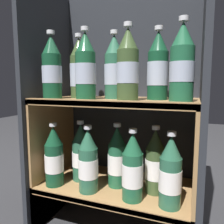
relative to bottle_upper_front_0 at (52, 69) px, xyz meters
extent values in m
cube|color=#23262B|center=(0.23, 0.27, -0.14)|extent=(0.65, 0.02, 1.03)
cube|color=#23262B|center=(-0.09, 0.09, -0.14)|extent=(0.02, 0.36, 1.03)
cube|color=#23262B|center=(0.54, 0.09, -0.14)|extent=(0.02, 0.36, 1.03)
cube|color=#9E7547|center=(0.23, 0.09, -0.47)|extent=(0.61, 0.32, 0.02)
cube|color=#9E7547|center=(0.23, -0.05, -0.47)|extent=(0.61, 0.02, 0.03)
cube|color=#9E7547|center=(-0.07, 0.09, -0.57)|extent=(0.01, 0.32, 0.17)
cube|color=#9E7547|center=(0.53, 0.09, -0.57)|extent=(0.01, 0.32, 0.17)
cube|color=#9E7547|center=(0.23, 0.09, -0.12)|extent=(0.61, 0.32, 0.02)
cube|color=#9E7547|center=(0.23, -0.05, -0.12)|extent=(0.61, 0.02, 0.03)
cube|color=#9E7547|center=(-0.07, 0.09, -0.39)|extent=(0.01, 0.32, 0.52)
cube|color=#9E7547|center=(0.53, 0.09, -0.39)|extent=(0.01, 0.32, 0.52)
cylinder|color=#144228|center=(0.00, 0.00, -0.03)|extent=(0.07, 0.07, 0.17)
cylinder|color=#9EA8BC|center=(0.00, 0.00, -0.02)|extent=(0.08, 0.08, 0.06)
cone|color=#144228|center=(0.00, 0.00, 0.09)|extent=(0.07, 0.07, 0.07)
cylinder|color=silver|center=(0.00, 0.00, 0.14)|extent=(0.03, 0.03, 0.01)
cylinder|color=#194C2D|center=(0.14, 0.00, -0.03)|extent=(0.07, 0.07, 0.17)
cylinder|color=#9EA8BC|center=(0.14, 0.00, -0.02)|extent=(0.08, 0.08, 0.07)
cone|color=#194C2D|center=(0.14, 0.00, 0.09)|extent=(0.07, 0.07, 0.07)
cylinder|color=silver|center=(0.14, 0.00, 0.14)|extent=(0.03, 0.03, 0.01)
cylinder|color=#384C28|center=(0.30, 0.00, -0.03)|extent=(0.07, 0.07, 0.17)
cylinder|color=#9EA8BC|center=(0.30, 0.00, -0.02)|extent=(0.08, 0.08, 0.07)
cone|color=#384C28|center=(0.30, 0.00, 0.09)|extent=(0.07, 0.07, 0.07)
cylinder|color=silver|center=(0.30, 0.00, 0.14)|extent=(0.03, 0.03, 0.01)
cylinder|color=#1E5638|center=(0.48, 0.00, -0.03)|extent=(0.07, 0.07, 0.17)
cylinder|color=#9EA8BC|center=(0.48, 0.00, -0.02)|extent=(0.08, 0.08, 0.06)
cone|color=#1E5638|center=(0.48, 0.00, 0.09)|extent=(0.07, 0.07, 0.07)
cylinder|color=silver|center=(0.48, 0.00, 0.14)|extent=(0.03, 0.03, 0.01)
cylinder|color=#384C28|center=(0.07, 0.08, -0.03)|extent=(0.07, 0.07, 0.17)
cylinder|color=#9EA8BC|center=(0.07, 0.08, -0.02)|extent=(0.08, 0.08, 0.09)
cone|color=#384C28|center=(0.07, 0.08, 0.09)|extent=(0.07, 0.07, 0.07)
cylinder|color=silver|center=(0.07, 0.08, 0.14)|extent=(0.03, 0.03, 0.01)
cylinder|color=#285B42|center=(0.22, 0.08, -0.03)|extent=(0.07, 0.07, 0.17)
cylinder|color=#9EA8BC|center=(0.22, 0.08, -0.02)|extent=(0.08, 0.08, 0.08)
cone|color=#285B42|center=(0.22, 0.08, 0.09)|extent=(0.07, 0.07, 0.07)
cylinder|color=silver|center=(0.22, 0.08, 0.14)|extent=(0.03, 0.03, 0.01)
cylinder|color=#144228|center=(0.39, 0.08, -0.03)|extent=(0.07, 0.07, 0.17)
cylinder|color=#9EA8BC|center=(0.39, 0.08, -0.02)|extent=(0.08, 0.08, 0.08)
cone|color=#144228|center=(0.39, 0.08, 0.09)|extent=(0.07, 0.07, 0.07)
cylinder|color=silver|center=(0.39, 0.08, 0.14)|extent=(0.03, 0.03, 0.01)
cylinder|color=#144228|center=(0.00, 0.00, -0.38)|extent=(0.07, 0.07, 0.17)
cylinder|color=white|center=(0.00, 0.00, -0.37)|extent=(0.08, 0.08, 0.07)
cone|color=#144228|center=(0.00, 0.00, -0.26)|extent=(0.07, 0.07, 0.07)
cylinder|color=silver|center=(0.00, 0.00, -0.22)|extent=(0.03, 0.03, 0.01)
cylinder|color=#285B42|center=(0.15, 0.00, -0.38)|extent=(0.07, 0.07, 0.17)
cylinder|color=white|center=(0.15, 0.00, -0.37)|extent=(0.08, 0.08, 0.07)
cone|color=#285B42|center=(0.15, 0.00, -0.26)|extent=(0.07, 0.07, 0.07)
cylinder|color=silver|center=(0.15, 0.00, -0.22)|extent=(0.03, 0.03, 0.01)
cylinder|color=#1E5638|center=(0.32, 0.00, -0.38)|extent=(0.07, 0.07, 0.17)
cylinder|color=white|center=(0.32, 0.00, -0.37)|extent=(0.08, 0.08, 0.08)
cone|color=#1E5638|center=(0.32, 0.00, -0.26)|extent=(0.07, 0.07, 0.07)
cylinder|color=silver|center=(0.32, 0.00, -0.22)|extent=(0.03, 0.03, 0.01)
cylinder|color=#285B42|center=(0.45, 0.00, -0.38)|extent=(0.07, 0.07, 0.17)
cylinder|color=white|center=(0.45, 0.00, -0.37)|extent=(0.08, 0.08, 0.07)
cone|color=#285B42|center=(0.45, 0.00, -0.26)|extent=(0.07, 0.07, 0.07)
cylinder|color=silver|center=(0.45, 0.00, -0.22)|extent=(0.03, 0.03, 0.01)
cylinder|color=#285B42|center=(0.07, 0.08, -0.38)|extent=(0.07, 0.07, 0.17)
cylinder|color=white|center=(0.07, 0.08, -0.37)|extent=(0.08, 0.08, 0.06)
cone|color=#285B42|center=(0.07, 0.08, -0.26)|extent=(0.07, 0.07, 0.07)
cylinder|color=silver|center=(0.07, 0.08, -0.22)|extent=(0.03, 0.03, 0.01)
cylinder|color=#1E5638|center=(0.24, 0.08, -0.38)|extent=(0.07, 0.07, 0.17)
cylinder|color=white|center=(0.24, 0.08, -0.37)|extent=(0.08, 0.08, 0.08)
cone|color=#1E5638|center=(0.24, 0.08, -0.26)|extent=(0.07, 0.07, 0.07)
cylinder|color=silver|center=(0.24, 0.08, -0.22)|extent=(0.03, 0.03, 0.01)
cylinder|color=#384C28|center=(0.39, 0.08, -0.38)|extent=(0.07, 0.07, 0.17)
cylinder|color=white|center=(0.39, 0.08, -0.37)|extent=(0.08, 0.08, 0.08)
cone|color=#384C28|center=(0.39, 0.08, -0.26)|extent=(0.07, 0.07, 0.07)
cylinder|color=silver|center=(0.39, 0.08, -0.22)|extent=(0.03, 0.03, 0.01)
camera|label=1|loc=(0.52, -0.71, -0.06)|focal=35.00mm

